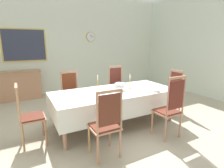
{
  "coord_description": "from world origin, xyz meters",
  "views": [
    {
      "loc": [
        -1.79,
        -3.18,
        1.78
      ],
      "look_at": [
        -0.08,
        0.02,
        0.93
      ],
      "focal_mm": 28.57,
      "sensor_mm": 36.0,
      "label": 1
    }
  ],
  "objects_px": {
    "chair_south_a": "(106,123)",
    "chair_north_b": "(118,86)",
    "candlestick_east": "(130,83)",
    "candlestick_west": "(98,86)",
    "bowl_near_right": "(156,90)",
    "spoon_secondary": "(159,90)",
    "chair_north_a": "(71,93)",
    "bowl_near_left": "(123,84)",
    "bowl_far_left": "(115,97)",
    "sideboard": "(17,86)",
    "chair_south_b": "(170,107)",
    "spoon_primary": "(127,83)",
    "mounted_clock": "(91,37)",
    "framed_painting": "(24,45)",
    "soup_tureen": "(119,86)",
    "chair_head_east": "(172,90)",
    "dining_table": "(115,94)",
    "chair_head_west": "(28,114)"
  },
  "relations": [
    {
      "from": "chair_south_a",
      "to": "bowl_near_left",
      "type": "height_order",
      "value": "chair_south_a"
    },
    {
      "from": "mounted_clock",
      "to": "chair_south_b",
      "type": "bearing_deg",
      "value": -91.7
    },
    {
      "from": "candlestick_west",
      "to": "bowl_near_left",
      "type": "relative_size",
      "value": 2.31
    },
    {
      "from": "soup_tureen",
      "to": "chair_south_b",
      "type": "bearing_deg",
      "value": -62.16
    },
    {
      "from": "mounted_clock",
      "to": "soup_tureen",
      "type": "bearing_deg",
      "value": -101.22
    },
    {
      "from": "mounted_clock",
      "to": "spoon_secondary",
      "type": "bearing_deg",
      "value": -88.33
    },
    {
      "from": "chair_head_east",
      "to": "bowl_far_left",
      "type": "xyz_separation_m",
      "value": [
        -1.95,
        -0.45,
        0.22
      ]
    },
    {
      "from": "dining_table",
      "to": "bowl_near_right",
      "type": "relative_size",
      "value": 14.97
    },
    {
      "from": "chair_north_a",
      "to": "candlestick_west",
      "type": "relative_size",
      "value": 2.88
    },
    {
      "from": "chair_south_b",
      "to": "bowl_near_left",
      "type": "distance_m",
      "value": 1.44
    },
    {
      "from": "candlestick_east",
      "to": "mounted_clock",
      "type": "bearing_deg",
      "value": 83.44
    },
    {
      "from": "chair_head_east",
      "to": "spoon_primary",
      "type": "relative_size",
      "value": 6.09
    },
    {
      "from": "chair_head_east",
      "to": "mounted_clock",
      "type": "distance_m",
      "value": 3.67
    },
    {
      "from": "chair_north_a",
      "to": "chair_head_east",
      "type": "relative_size",
      "value": 1.01
    },
    {
      "from": "candlestick_east",
      "to": "bowl_near_right",
      "type": "distance_m",
      "value": 0.59
    },
    {
      "from": "spoon_primary",
      "to": "spoon_secondary",
      "type": "distance_m",
      "value": 0.93
    },
    {
      "from": "chair_south_a",
      "to": "sideboard",
      "type": "xyz_separation_m",
      "value": [
        -1.18,
        3.98,
        -0.13
      ]
    },
    {
      "from": "candlestick_east",
      "to": "candlestick_west",
      "type": "bearing_deg",
      "value": 180.0
    },
    {
      "from": "chair_south_a",
      "to": "bowl_far_left",
      "type": "height_order",
      "value": "chair_south_a"
    },
    {
      "from": "chair_south_a",
      "to": "soup_tureen",
      "type": "xyz_separation_m",
      "value": [
        0.81,
        0.98,
        0.28
      ]
    },
    {
      "from": "chair_south_a",
      "to": "chair_north_b",
      "type": "xyz_separation_m",
      "value": [
        1.33,
        1.96,
        0.0
      ]
    },
    {
      "from": "chair_south_a",
      "to": "soup_tureen",
      "type": "bearing_deg",
      "value": 50.52
    },
    {
      "from": "chair_south_a",
      "to": "dining_table",
      "type": "bearing_deg",
      "value": 54.9
    },
    {
      "from": "spoon_primary",
      "to": "candlestick_east",
      "type": "bearing_deg",
      "value": -112.97
    },
    {
      "from": "chair_south_a",
      "to": "bowl_near_right",
      "type": "distance_m",
      "value": 1.55
    },
    {
      "from": "chair_head_east",
      "to": "dining_table",
      "type": "bearing_deg",
      "value": 90.0
    },
    {
      "from": "chair_south_a",
      "to": "chair_south_b",
      "type": "bearing_deg",
      "value": -0.19
    },
    {
      "from": "chair_north_a",
      "to": "spoon_secondary",
      "type": "xyz_separation_m",
      "value": [
        1.56,
        -1.4,
        0.2
      ]
    },
    {
      "from": "chair_head_west",
      "to": "chair_north_a",
      "type": "bearing_deg",
      "value": 133.44
    },
    {
      "from": "sideboard",
      "to": "framed_painting",
      "type": "relative_size",
      "value": 1.09
    },
    {
      "from": "dining_table",
      "to": "bowl_near_right",
      "type": "bearing_deg",
      "value": -31.05
    },
    {
      "from": "bowl_near_right",
      "to": "bowl_far_left",
      "type": "bearing_deg",
      "value": 179.94
    },
    {
      "from": "bowl_near_right",
      "to": "spoon_secondary",
      "type": "bearing_deg",
      "value": 12.67
    },
    {
      "from": "chair_south_b",
      "to": "spoon_secondary",
      "type": "xyz_separation_m",
      "value": [
        0.23,
        0.56,
        0.16
      ]
    },
    {
      "from": "dining_table",
      "to": "spoon_secondary",
      "type": "bearing_deg",
      "value": -26.1
    },
    {
      "from": "spoon_secondary",
      "to": "sideboard",
      "type": "height_order",
      "value": "sideboard"
    },
    {
      "from": "bowl_near_right",
      "to": "bowl_far_left",
      "type": "distance_m",
      "value": 0.99
    },
    {
      "from": "bowl_near_left",
      "to": "bowl_far_left",
      "type": "xyz_separation_m",
      "value": [
        -0.73,
        -0.89,
        0.0
      ]
    },
    {
      "from": "bowl_far_left",
      "to": "bowl_near_right",
      "type": "bearing_deg",
      "value": -0.06
    },
    {
      "from": "dining_table",
      "to": "chair_north_a",
      "type": "bearing_deg",
      "value": 125.16
    },
    {
      "from": "chair_head_west",
      "to": "soup_tureen",
      "type": "relative_size",
      "value": 4.54
    },
    {
      "from": "mounted_clock",
      "to": "framed_painting",
      "type": "distance_m",
      "value": 2.3
    },
    {
      "from": "framed_painting",
      "to": "chair_head_east",
      "type": "bearing_deg",
      "value": -45.18
    },
    {
      "from": "chair_north_b",
      "to": "candlestick_east",
      "type": "xyz_separation_m",
      "value": [
        -0.25,
        -0.98,
        0.31
      ]
    },
    {
      "from": "spoon_secondary",
      "to": "dining_table",
      "type": "bearing_deg",
      "value": 154.39
    },
    {
      "from": "sideboard",
      "to": "mounted_clock",
      "type": "bearing_deg",
      "value": -174.69
    },
    {
      "from": "bowl_near_right",
      "to": "bowl_far_left",
      "type": "relative_size",
      "value": 1.14
    },
    {
      "from": "candlestick_west",
      "to": "bowl_near_left",
      "type": "xyz_separation_m",
      "value": [
        0.89,
        0.44,
        -0.14
      ]
    },
    {
      "from": "sideboard",
      "to": "mounted_clock",
      "type": "relative_size",
      "value": 4.05
    },
    {
      "from": "chair_head_east",
      "to": "bowl_near_left",
      "type": "bearing_deg",
      "value": 70.15
    }
  ]
}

